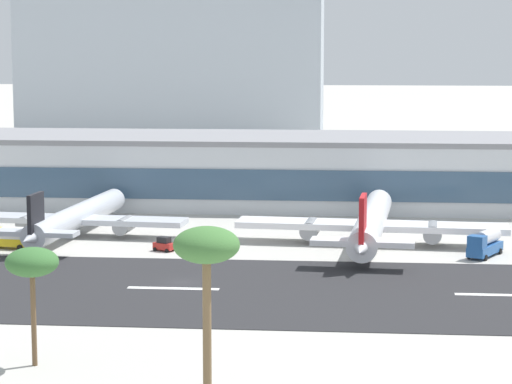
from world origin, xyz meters
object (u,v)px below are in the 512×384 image
object	(u,v)px
palm_tree_1	(32,264)
service_fuel_truck_0	(485,243)
service_box_truck_2	(10,237)
service_baggage_tug_1	(164,244)
terminal_building	(241,169)
airliner_red_tail_gate_1	(371,224)
distant_hotel_block	(174,68)
airliner_black_tail_gate_0	(74,218)
palm_tree_2	(207,252)

from	to	relation	value
palm_tree_1	service_fuel_truck_0	bearing A→B (deg)	49.40
service_box_truck_2	service_baggage_tug_1	bearing A→B (deg)	-172.92
terminal_building	service_box_truck_2	size ratio (longest dim) A/B	26.63
terminal_building	palm_tree_1	size ratio (longest dim) A/B	14.05
airliner_red_tail_gate_1	palm_tree_1	distance (m)	75.55
service_baggage_tug_1	service_box_truck_2	world-z (taller)	service_box_truck_2
distant_hotel_block	service_fuel_truck_0	bearing A→B (deg)	-66.77
airliner_black_tail_gate_0	service_box_truck_2	xyz separation A→B (m)	(-7.30, -11.03, -1.24)
distant_hotel_block	service_box_truck_2	bearing A→B (deg)	-88.83
service_fuel_truck_0	terminal_building	bearing A→B (deg)	-112.31
airliner_black_tail_gate_0	service_box_truck_2	bearing A→B (deg)	151.50
airliner_black_tail_gate_0	service_box_truck_2	world-z (taller)	airliner_black_tail_gate_0
terminal_building	service_baggage_tug_1	bearing A→B (deg)	-97.48
service_box_truck_2	palm_tree_2	world-z (taller)	palm_tree_2
terminal_building	service_baggage_tug_1	size ratio (longest dim) A/B	46.53
airliner_black_tail_gate_0	palm_tree_1	distance (m)	72.45
terminal_building	service_fuel_truck_0	xyz separation A→B (m)	(41.90, -50.56, -4.80)
palm_tree_2	terminal_building	bearing A→B (deg)	94.57
service_box_truck_2	palm_tree_1	bearing A→B (deg)	117.17
service_fuel_truck_0	palm_tree_1	xyz separation A→B (m)	(-51.01, -59.52, 8.21)
terminal_building	service_baggage_tug_1	xyz separation A→B (m)	(-6.63, -50.50, -5.78)
service_fuel_truck_0	service_baggage_tug_1	distance (m)	48.55
palm_tree_1	palm_tree_2	distance (m)	23.24
terminal_building	distant_hotel_block	world-z (taller)	distant_hotel_block
airliner_black_tail_gate_0	palm_tree_1	world-z (taller)	palm_tree_1
airliner_black_tail_gate_0	service_fuel_truck_0	bearing A→B (deg)	-94.65
service_fuel_truck_0	service_box_truck_2	distance (m)	72.71
service_fuel_truck_0	palm_tree_2	world-z (taller)	palm_tree_2
service_box_truck_2	palm_tree_2	size ratio (longest dim) A/B	0.38
distant_hotel_block	airliner_red_tail_gate_1	world-z (taller)	distant_hotel_block
distant_hotel_block	service_baggage_tug_1	xyz separation A→B (m)	(27.80, -177.78, -23.04)
service_baggage_tug_1	palm_tree_1	world-z (taller)	palm_tree_1
palm_tree_2	service_box_truck_2	bearing A→B (deg)	119.28
distant_hotel_block	airliner_black_tail_gate_0	bearing A→B (deg)	-86.25
airliner_red_tail_gate_1	palm_tree_2	world-z (taller)	palm_tree_2
airliner_red_tail_gate_1	airliner_black_tail_gate_0	bearing A→B (deg)	90.35
distant_hotel_block	airliner_red_tail_gate_1	bearing A→B (deg)	-70.75
palm_tree_1	distant_hotel_block	bearing A→B (deg)	96.09
airliner_red_tail_gate_1	terminal_building	bearing A→B (deg)	34.76
terminal_building	palm_tree_1	world-z (taller)	terminal_building
airliner_red_tail_gate_1	service_box_truck_2	xyz separation A→B (m)	(-55.83, -7.44, -1.57)
palm_tree_2	service_baggage_tug_1	bearing A→B (deg)	102.80
terminal_building	service_box_truck_2	distance (m)	59.34
airliner_black_tail_gate_0	palm_tree_2	xyz separation A→B (m)	(33.33, -83.49, 11.26)
palm_tree_1	palm_tree_2	world-z (taller)	palm_tree_2
service_box_truck_2	palm_tree_1	distance (m)	64.00
service_fuel_truck_0	palm_tree_2	distance (m)	80.10
service_baggage_tug_1	palm_tree_1	size ratio (longest dim) A/B	0.30
palm_tree_1	airliner_red_tail_gate_1	bearing A→B (deg)	63.02
terminal_building	service_fuel_truck_0	size ratio (longest dim) A/B	19.08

